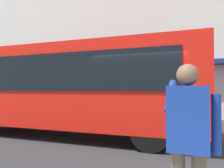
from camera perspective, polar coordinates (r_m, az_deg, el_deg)
ground_plane at (r=7.06m, az=8.21°, el=-14.37°), size 60.00×60.00×0.00m
building_facade_far at (r=14.28m, az=14.41°, el=16.61°), size 28.00×1.55×12.00m
red_bus at (r=8.05m, az=-10.53°, el=-0.68°), size 9.05×2.54×3.08m
pedestrian_photographer at (r=2.46m, az=18.53°, el=-11.88°), size 0.53×0.52×1.70m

